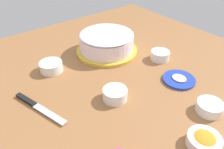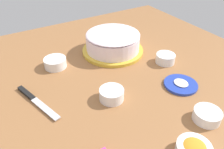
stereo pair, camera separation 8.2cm
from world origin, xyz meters
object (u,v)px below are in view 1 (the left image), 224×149
(frosted_cake, at_px, (107,42))
(sprinkle_bowl_green, at_px, (210,107))
(sprinkle_bowl_pink, at_px, (160,55))
(sprinkle_bowl_orange, at_px, (204,141))
(sprinkle_bowl_rainbow, at_px, (51,66))
(sprinkle_bowl_blue, at_px, (115,94))
(spreading_knife, at_px, (35,105))
(frosting_tub_lid, at_px, (179,79))

(frosted_cake, height_order, sprinkle_bowl_green, frosted_cake)
(sprinkle_bowl_pink, height_order, sprinkle_bowl_orange, sprinkle_bowl_pink)
(sprinkle_bowl_orange, xyz_separation_m, sprinkle_bowl_rainbow, (-0.60, -0.17, 0.00))
(sprinkle_bowl_blue, bearing_deg, frosted_cake, 148.30)
(spreading_knife, xyz_separation_m, sprinkle_bowl_blue, (0.13, 0.24, 0.02))
(spreading_knife, height_order, sprinkle_bowl_orange, sprinkle_bowl_orange)
(sprinkle_bowl_rainbow, bearing_deg, sprinkle_bowl_orange, 16.10)
(sprinkle_bowl_orange, bearing_deg, sprinkle_bowl_rainbow, -163.90)
(frosted_cake, bearing_deg, sprinkle_bowl_green, 3.19)
(frosted_cake, distance_m, sprinkle_bowl_pink, 0.25)
(spreading_knife, xyz_separation_m, sprinkle_bowl_rainbow, (-0.17, 0.14, 0.02))
(sprinkle_bowl_orange, height_order, sprinkle_bowl_green, sprinkle_bowl_orange)
(frosting_tub_lid, relative_size, spreading_knife, 0.55)
(frosting_tub_lid, relative_size, sprinkle_bowl_green, 1.46)
(frosting_tub_lid, bearing_deg, sprinkle_bowl_orange, -38.97)
(sprinkle_bowl_pink, bearing_deg, sprinkle_bowl_green, -20.11)
(frosted_cake, distance_m, sprinkle_bowl_rainbow, 0.28)
(sprinkle_bowl_pink, distance_m, sprinkle_bowl_orange, 0.47)
(sprinkle_bowl_rainbow, bearing_deg, spreading_knife, -39.38)
(sprinkle_bowl_blue, distance_m, sprinkle_bowl_green, 0.32)
(sprinkle_bowl_orange, distance_m, sprinkle_bowl_blue, 0.31)
(spreading_knife, distance_m, sprinkle_bowl_orange, 0.54)
(sprinkle_bowl_pink, bearing_deg, sprinkle_bowl_blue, -74.99)
(spreading_knife, height_order, sprinkle_bowl_green, sprinkle_bowl_green)
(frosting_tub_lid, relative_size, sprinkle_bowl_rainbow, 1.35)
(frosting_tub_lid, distance_m, sprinkle_bowl_green, 0.18)
(frosted_cake, height_order, sprinkle_bowl_blue, frosted_cake)
(frosted_cake, relative_size, sprinkle_bowl_blue, 3.32)
(frosting_tub_lid, relative_size, sprinkle_bowl_blue, 1.46)
(spreading_knife, xyz_separation_m, sprinkle_bowl_orange, (0.44, 0.31, 0.01))
(sprinkle_bowl_blue, relative_size, sprinkle_bowl_rainbow, 0.92)
(sprinkle_bowl_orange, height_order, sprinkle_bowl_blue, sprinkle_bowl_blue)
(sprinkle_bowl_green, bearing_deg, spreading_knife, -129.72)
(spreading_knife, distance_m, sprinkle_bowl_pink, 0.57)
(frosting_tub_lid, distance_m, sprinkle_bowl_blue, 0.27)
(frosted_cake, relative_size, sprinkle_bowl_rainbow, 3.07)
(frosted_cake, relative_size, spreading_knife, 1.24)
(frosted_cake, height_order, sprinkle_bowl_rainbow, frosted_cake)
(sprinkle_bowl_orange, relative_size, sprinkle_bowl_rainbow, 1.01)
(sprinkle_bowl_blue, bearing_deg, frosting_tub_lid, 75.28)
(sprinkle_bowl_green, bearing_deg, sprinkle_bowl_rainbow, -150.29)
(sprinkle_bowl_blue, bearing_deg, spreading_knife, -119.07)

